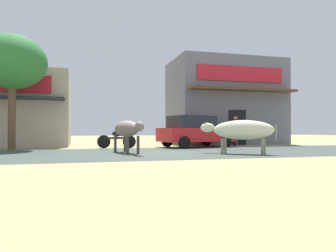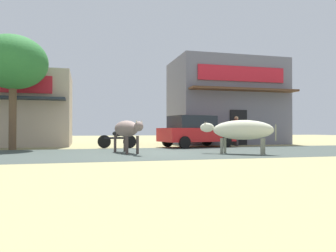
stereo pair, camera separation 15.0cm
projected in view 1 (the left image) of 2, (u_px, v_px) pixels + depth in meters
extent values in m
plane|color=tan|center=(146.00, 153.00, 12.65)|extent=(80.00, 80.00, 0.00)
cube|color=#3D4741|center=(146.00, 153.00, 12.65)|extent=(72.00, 6.56, 0.00)
cube|color=slate|center=(224.00, 103.00, 21.57)|extent=(7.00, 4.52, 5.47)
cube|color=red|center=(241.00, 74.00, 19.34)|extent=(5.60, 0.10, 0.90)
cube|color=brown|center=(244.00, 90.00, 18.96)|extent=(6.72, 0.90, 0.12)
cube|color=black|center=(237.00, 127.00, 19.27)|extent=(1.10, 0.06, 2.10)
cylinder|color=brown|center=(12.00, 117.00, 14.61)|extent=(0.33, 0.33, 3.00)
ellipsoid|color=#2D7432|center=(12.00, 62.00, 14.64)|extent=(3.08, 3.08, 2.46)
cube|color=red|center=(196.00, 135.00, 16.98)|extent=(4.15, 2.59, 0.70)
cube|color=#1E2328|center=(191.00, 122.00, 16.86)|extent=(2.43, 2.08, 0.64)
cylinder|color=black|center=(206.00, 141.00, 18.36)|extent=(0.62, 0.31, 0.60)
cylinder|color=black|center=(226.00, 142.00, 16.77)|extent=(0.62, 0.31, 0.60)
cylinder|color=black|center=(167.00, 141.00, 17.19)|extent=(0.62, 0.31, 0.60)
cylinder|color=black|center=(184.00, 142.00, 15.60)|extent=(0.62, 0.31, 0.60)
cylinder|color=black|center=(129.00, 142.00, 15.96)|extent=(0.65, 0.22, 0.65)
cylinder|color=black|center=(104.00, 142.00, 15.91)|extent=(0.65, 0.22, 0.65)
cylinder|color=black|center=(117.00, 138.00, 15.94)|extent=(1.25, 0.38, 0.10)
ellipsoid|color=black|center=(118.00, 134.00, 15.94)|extent=(0.60, 0.36, 0.28)
cylinder|color=black|center=(128.00, 133.00, 15.96)|extent=(0.06, 0.06, 0.60)
ellipsoid|color=#7D6861|center=(126.00, 129.00, 12.69)|extent=(1.06, 2.27, 0.64)
ellipsoid|color=#7D6861|center=(139.00, 126.00, 11.50)|extent=(0.39, 0.61, 0.36)
cone|color=beige|center=(143.00, 121.00, 11.50)|extent=(0.06, 0.06, 0.12)
cone|color=beige|center=(137.00, 121.00, 11.41)|extent=(0.06, 0.06, 0.12)
cylinder|color=#4B3E3A|center=(138.00, 145.00, 12.15)|extent=(0.11, 0.11, 0.68)
cylinder|color=#4B3E3A|center=(128.00, 145.00, 11.95)|extent=(0.11, 0.11, 0.68)
cylinder|color=#4B3E3A|center=(125.00, 143.00, 13.41)|extent=(0.11, 0.11, 0.68)
cylinder|color=#4B3E3A|center=(115.00, 144.00, 13.21)|extent=(0.11, 0.11, 0.68)
cylinder|color=#4B3E3A|center=(117.00, 131.00, 13.70)|extent=(0.05, 0.05, 0.51)
ellipsoid|color=beige|center=(243.00, 130.00, 12.07)|extent=(2.20, 1.96, 0.74)
ellipsoid|color=beige|center=(207.00, 128.00, 12.62)|extent=(0.61, 0.57, 0.36)
cone|color=beige|center=(205.00, 123.00, 12.56)|extent=(0.06, 0.06, 0.12)
cone|color=beige|center=(207.00, 123.00, 12.74)|extent=(0.06, 0.06, 0.12)
cylinder|color=gray|center=(222.00, 146.00, 12.13)|extent=(0.11, 0.11, 0.59)
cylinder|color=gray|center=(225.00, 145.00, 12.58)|extent=(0.11, 0.11, 0.59)
cylinder|color=gray|center=(262.00, 147.00, 11.54)|extent=(0.11, 0.11, 0.59)
cylinder|color=gray|center=(264.00, 146.00, 11.99)|extent=(0.11, 0.11, 0.59)
cylinder|color=gray|center=(276.00, 133.00, 11.59)|extent=(0.05, 0.05, 0.59)
cylinder|color=#3F3F47|center=(235.00, 138.00, 18.26)|extent=(0.14, 0.14, 0.85)
cylinder|color=#3F3F47|center=(236.00, 138.00, 18.09)|extent=(0.14, 0.14, 0.85)
cube|color=maroon|center=(235.00, 126.00, 18.18)|extent=(0.45, 0.48, 0.60)
sphere|color=tan|center=(235.00, 118.00, 18.19)|extent=(0.23, 0.23, 0.23)
cylinder|color=maroon|center=(233.00, 125.00, 18.43)|extent=(0.09, 0.09, 0.54)
cylinder|color=maroon|center=(238.00, 125.00, 17.93)|extent=(0.09, 0.09, 0.54)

